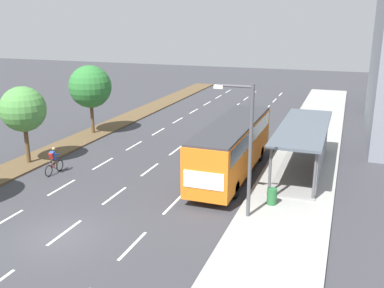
{
  "coord_description": "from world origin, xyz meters",
  "views": [
    {
      "loc": [
        11.64,
        -14.51,
        9.5
      ],
      "look_at": [
        1.96,
        12.1,
        1.2
      ],
      "focal_mm": 40.41,
      "sensor_mm": 36.0,
      "label": 1
    }
  ],
  "objects_px": {
    "median_tree_second": "(23,109)",
    "median_tree_third": "(90,87)",
    "trash_bin": "(272,196)",
    "streetlight": "(247,142)",
    "bus_shelter": "(307,144)",
    "cyclist": "(54,162)",
    "bus": "(232,143)"
  },
  "relations": [
    {
      "from": "trash_bin",
      "to": "streetlight",
      "type": "bearing_deg",
      "value": -119.85
    },
    {
      "from": "streetlight",
      "to": "bus_shelter",
      "type": "bearing_deg",
      "value": 74.96
    },
    {
      "from": "bus_shelter",
      "to": "trash_bin",
      "type": "xyz_separation_m",
      "value": [
        -1.08,
        -6.05,
        -1.29
      ]
    },
    {
      "from": "median_tree_third",
      "to": "streetlight",
      "type": "relative_size",
      "value": 0.87
    },
    {
      "from": "median_tree_third",
      "to": "trash_bin",
      "type": "height_order",
      "value": "median_tree_third"
    },
    {
      "from": "bus",
      "to": "median_tree_second",
      "type": "relative_size",
      "value": 2.2
    },
    {
      "from": "streetlight",
      "to": "trash_bin",
      "type": "bearing_deg",
      "value": 60.15
    },
    {
      "from": "trash_bin",
      "to": "bus",
      "type": "bearing_deg",
      "value": 129.1
    },
    {
      "from": "bus",
      "to": "median_tree_second",
      "type": "xyz_separation_m",
      "value": [
        -13.41,
        -2.67,
        1.69
      ]
    },
    {
      "from": "median_tree_third",
      "to": "trash_bin",
      "type": "bearing_deg",
      "value": -29.49
    },
    {
      "from": "bus",
      "to": "streetlight",
      "type": "xyz_separation_m",
      "value": [
        2.17,
        -5.73,
        1.82
      ]
    },
    {
      "from": "bus_shelter",
      "to": "cyclist",
      "type": "distance_m",
      "value": 16.0
    },
    {
      "from": "median_tree_second",
      "to": "trash_bin",
      "type": "bearing_deg",
      "value": -4.38
    },
    {
      "from": "cyclist",
      "to": "trash_bin",
      "type": "distance_m",
      "value": 13.82
    },
    {
      "from": "streetlight",
      "to": "cyclist",
      "type": "bearing_deg",
      "value": 170.7
    },
    {
      "from": "cyclist",
      "to": "streetlight",
      "type": "distance_m",
      "value": 13.32
    },
    {
      "from": "median_tree_third",
      "to": "streetlight",
      "type": "xyz_separation_m",
      "value": [
        15.79,
        -11.31,
        -0.14
      ]
    },
    {
      "from": "bus",
      "to": "median_tree_third",
      "type": "bearing_deg",
      "value": 157.74
    },
    {
      "from": "median_tree_third",
      "to": "cyclist",
      "type": "bearing_deg",
      "value": -71.91
    },
    {
      "from": "bus_shelter",
      "to": "bus",
      "type": "xyz_separation_m",
      "value": [
        -4.28,
        -2.12,
        0.2
      ]
    },
    {
      "from": "median_tree_second",
      "to": "median_tree_third",
      "type": "xyz_separation_m",
      "value": [
        -0.21,
        8.24,
        0.28
      ]
    },
    {
      "from": "bus_shelter",
      "to": "bus",
      "type": "bearing_deg",
      "value": -153.67
    },
    {
      "from": "cyclist",
      "to": "median_tree_second",
      "type": "distance_m",
      "value": 4.19
    },
    {
      "from": "streetlight",
      "to": "median_tree_third",
      "type": "bearing_deg",
      "value": 144.39
    },
    {
      "from": "bus",
      "to": "median_tree_third",
      "type": "height_order",
      "value": "median_tree_third"
    },
    {
      "from": "bus",
      "to": "trash_bin",
      "type": "xyz_separation_m",
      "value": [
        3.2,
        -3.94,
        -1.49
      ]
    },
    {
      "from": "bus_shelter",
      "to": "trash_bin",
      "type": "distance_m",
      "value": 6.28
    },
    {
      "from": "cyclist",
      "to": "median_tree_second",
      "type": "height_order",
      "value": "median_tree_second"
    },
    {
      "from": "median_tree_third",
      "to": "streetlight",
      "type": "height_order",
      "value": "streetlight"
    },
    {
      "from": "bus",
      "to": "cyclist",
      "type": "height_order",
      "value": "bus"
    },
    {
      "from": "streetlight",
      "to": "trash_bin",
      "type": "relative_size",
      "value": 7.65
    },
    {
      "from": "cyclist",
      "to": "trash_bin",
      "type": "xyz_separation_m",
      "value": [
        13.81,
        -0.3,
        -0.22
      ]
    }
  ]
}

